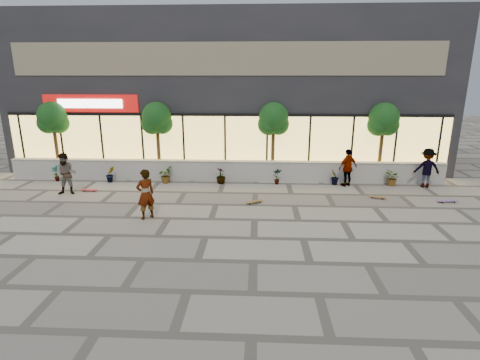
{
  "coord_description": "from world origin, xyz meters",
  "views": [
    {
      "loc": [
        1.72,
        -11.44,
        5.23
      ],
      "look_at": [
        1.05,
        2.5,
        1.3
      ],
      "focal_mm": 28.0,
      "sensor_mm": 36.0,
      "label": 1
    }
  ],
  "objects_px": {
    "tree_mideast": "(274,121)",
    "skateboard_center": "(254,202)",
    "skateboard_right_near": "(378,197)",
    "skateboard_right_far": "(447,201)",
    "skater_left": "(66,174)",
    "skater_right_near": "(348,168)",
    "skater_center": "(146,194)",
    "skater_right_far": "(427,168)",
    "tree_west": "(53,119)",
    "tree_east": "(384,121)",
    "tree_midwest": "(157,120)",
    "skateboard_left": "(89,190)"
  },
  "relations": [
    {
      "from": "tree_mideast",
      "to": "skateboard_center",
      "type": "xyz_separation_m",
      "value": [
        -0.89,
        -4.19,
        -2.91
      ]
    },
    {
      "from": "skateboard_right_near",
      "to": "skateboard_right_far",
      "type": "distance_m",
      "value": 2.83
    },
    {
      "from": "skater_left",
      "to": "skater_right_near",
      "type": "distance_m",
      "value": 13.07
    },
    {
      "from": "skater_center",
      "to": "skater_right_far",
      "type": "height_order",
      "value": "skater_center"
    },
    {
      "from": "tree_west",
      "to": "skateboard_right_near",
      "type": "bearing_deg",
      "value": -11.7
    },
    {
      "from": "skater_left",
      "to": "skateboard_center",
      "type": "height_order",
      "value": "skater_left"
    },
    {
      "from": "skater_right_near",
      "to": "skater_right_far",
      "type": "xyz_separation_m",
      "value": [
        3.73,
        0.0,
        0.03
      ]
    },
    {
      "from": "tree_west",
      "to": "tree_east",
      "type": "xyz_separation_m",
      "value": [
        17.0,
        0.0,
        0.0
      ]
    },
    {
      "from": "tree_midwest",
      "to": "skater_right_far",
      "type": "xyz_separation_m",
      "value": [
        13.3,
        -1.4,
        -2.04
      ]
    },
    {
      "from": "skater_left",
      "to": "skateboard_left",
      "type": "relative_size",
      "value": 2.5
    },
    {
      "from": "skater_right_near",
      "to": "skateboard_right_far",
      "type": "bearing_deg",
      "value": 119.39
    },
    {
      "from": "skater_right_near",
      "to": "tree_mideast",
      "type": "bearing_deg",
      "value": -50.41
    },
    {
      "from": "skateboard_right_near",
      "to": "tree_east",
      "type": "bearing_deg",
      "value": 92.56
    },
    {
      "from": "skater_center",
      "to": "skateboard_left",
      "type": "bearing_deg",
      "value": -81.61
    },
    {
      "from": "tree_midwest",
      "to": "skateboard_right_near",
      "type": "relative_size",
      "value": 5.38
    },
    {
      "from": "tree_mideast",
      "to": "skateboard_left",
      "type": "xyz_separation_m",
      "value": [
        -8.6,
        -2.89,
        -2.91
      ]
    },
    {
      "from": "tree_east",
      "to": "skater_right_far",
      "type": "height_order",
      "value": "tree_east"
    },
    {
      "from": "skateboard_left",
      "to": "tree_west",
      "type": "bearing_deg",
      "value": 137.45
    },
    {
      "from": "tree_midwest",
      "to": "skateboard_left",
      "type": "relative_size",
      "value": 5.15
    },
    {
      "from": "skater_left",
      "to": "skater_right_far",
      "type": "height_order",
      "value": "skater_left"
    },
    {
      "from": "skateboard_left",
      "to": "skateboard_right_far",
      "type": "distance_m",
      "value": 15.92
    },
    {
      "from": "tree_east",
      "to": "skater_right_far",
      "type": "relative_size",
      "value": 2.07
    },
    {
      "from": "skateboard_left",
      "to": "skateboard_right_near",
      "type": "height_order",
      "value": "skateboard_left"
    },
    {
      "from": "skater_center",
      "to": "skateboard_left",
      "type": "relative_size",
      "value": 2.51
    },
    {
      "from": "skateboard_center",
      "to": "skater_right_near",
      "type": "bearing_deg",
      "value": 3.06
    },
    {
      "from": "skater_left",
      "to": "skateboard_center",
      "type": "xyz_separation_m",
      "value": [
        8.46,
        -0.85,
        -0.87
      ]
    },
    {
      "from": "tree_east",
      "to": "skater_left",
      "type": "relative_size",
      "value": 2.06
    },
    {
      "from": "skater_center",
      "to": "skater_left",
      "type": "xyz_separation_m",
      "value": [
        -4.42,
        2.75,
        -0.01
      ]
    },
    {
      "from": "skater_center",
      "to": "skateboard_right_far",
      "type": "relative_size",
      "value": 2.14
    },
    {
      "from": "skater_center",
      "to": "skater_right_far",
      "type": "xyz_separation_m",
      "value": [
        12.23,
        4.69,
        -0.01
      ]
    },
    {
      "from": "skater_left",
      "to": "skateboard_center",
      "type": "relative_size",
      "value": 2.48
    },
    {
      "from": "skateboard_left",
      "to": "tree_mideast",
      "type": "bearing_deg",
      "value": 20.94
    },
    {
      "from": "tree_west",
      "to": "skater_center",
      "type": "bearing_deg",
      "value": -42.84
    },
    {
      "from": "tree_west",
      "to": "skater_right_near",
      "type": "relative_size",
      "value": 2.14
    },
    {
      "from": "skater_left",
      "to": "skateboard_right_near",
      "type": "bearing_deg",
      "value": -7.69
    },
    {
      "from": "skater_right_far",
      "to": "skateboard_right_near",
      "type": "xyz_separation_m",
      "value": [
        -2.8,
        -1.91,
        -0.87
      ]
    },
    {
      "from": "skater_right_near",
      "to": "skateboard_right_near",
      "type": "xyz_separation_m",
      "value": [
        0.93,
        -1.91,
        -0.84
      ]
    },
    {
      "from": "skater_right_near",
      "to": "skateboard_left",
      "type": "relative_size",
      "value": 2.41
    },
    {
      "from": "tree_west",
      "to": "skateboard_left",
      "type": "xyz_separation_m",
      "value": [
        2.9,
        -2.89,
        -2.91
      ]
    },
    {
      "from": "tree_east",
      "to": "skateboard_right_near",
      "type": "bearing_deg",
      "value": -106.79
    },
    {
      "from": "skater_right_far",
      "to": "skateboard_right_near",
      "type": "bearing_deg",
      "value": 37.78
    },
    {
      "from": "tree_mideast",
      "to": "skateboard_right_near",
      "type": "relative_size",
      "value": 5.38
    },
    {
      "from": "skater_right_near",
      "to": "skateboard_left",
      "type": "height_order",
      "value": "skater_right_near"
    },
    {
      "from": "tree_east",
      "to": "skateboard_right_far",
      "type": "relative_size",
      "value": 4.38
    },
    {
      "from": "tree_east",
      "to": "skater_right_near",
      "type": "height_order",
      "value": "tree_east"
    },
    {
      "from": "tree_west",
      "to": "skater_right_near",
      "type": "height_order",
      "value": "tree_west"
    },
    {
      "from": "tree_midwest",
      "to": "skateboard_center",
      "type": "distance_m",
      "value": 7.22
    },
    {
      "from": "tree_west",
      "to": "skater_right_far",
      "type": "xyz_separation_m",
      "value": [
        18.8,
        -1.4,
        -2.04
      ]
    },
    {
      "from": "tree_east",
      "to": "skater_left",
      "type": "height_order",
      "value": "tree_east"
    },
    {
      "from": "tree_west",
      "to": "tree_east",
      "type": "distance_m",
      "value": 17.0
    }
  ]
}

